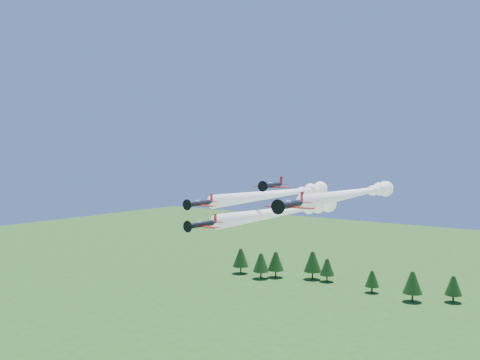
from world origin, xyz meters
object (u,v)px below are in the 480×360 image
Objects in this scene: plane_left at (284,193)px; plane_right at (358,193)px; plane_slot at (272,185)px; plane_lead at (290,210)px.

plane_right is at bearing -2.00° from plane_left.
plane_right is at bearing 67.67° from plane_slot.
plane_right is (9.03, 12.18, 3.25)m from plane_lead.
plane_left is (-8.93, 12.19, 2.37)m from plane_lead.
plane_slot reaches higher than plane_left.
plane_slot reaches higher than plane_lead.
plane_slot is at bearing -111.86° from plane_right.
plane_lead is at bearing -130.84° from plane_right.
plane_lead is 15.51m from plane_right.
plane_right is (17.97, -0.01, 0.87)m from plane_left.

